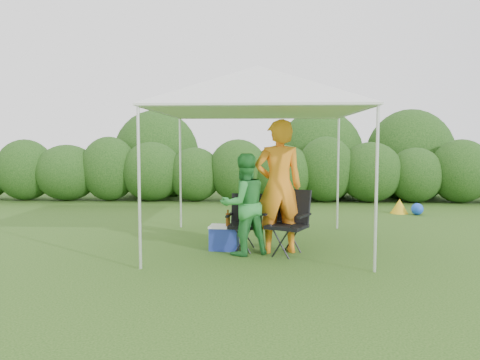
{
  "coord_description": "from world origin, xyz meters",
  "views": [
    {
      "loc": [
        0.08,
        -6.88,
        1.64
      ],
      "look_at": [
        -0.28,
        0.4,
        1.05
      ],
      "focal_mm": 35.0,
      "sensor_mm": 36.0,
      "label": 1
    }
  ],
  "objects_px": {
    "chair_left": "(245,218)",
    "cooler": "(224,237)",
    "chair_right": "(289,218)",
    "woman": "(244,204)",
    "man": "(279,186)",
    "canopy": "(258,89)"
  },
  "relations": [
    {
      "from": "chair_left",
      "to": "cooler",
      "type": "bearing_deg",
      "value": -163.1
    },
    {
      "from": "chair_right",
      "to": "chair_left",
      "type": "distance_m",
      "value": 0.71
    },
    {
      "from": "chair_right",
      "to": "woman",
      "type": "distance_m",
      "value": 0.7
    },
    {
      "from": "man",
      "to": "woman",
      "type": "height_order",
      "value": "man"
    },
    {
      "from": "chair_right",
      "to": "man",
      "type": "distance_m",
      "value": 0.49
    },
    {
      "from": "man",
      "to": "woman",
      "type": "bearing_deg",
      "value": 7.43
    },
    {
      "from": "man",
      "to": "chair_left",
      "type": "bearing_deg",
      "value": -30.22
    },
    {
      "from": "chair_right",
      "to": "man",
      "type": "bearing_deg",
      "value": 179.98
    },
    {
      "from": "canopy",
      "to": "man",
      "type": "distance_m",
      "value": 1.58
    },
    {
      "from": "cooler",
      "to": "chair_left",
      "type": "bearing_deg",
      "value": 15.13
    },
    {
      "from": "chair_right",
      "to": "woman",
      "type": "height_order",
      "value": "woman"
    },
    {
      "from": "canopy",
      "to": "chair_left",
      "type": "height_order",
      "value": "canopy"
    },
    {
      "from": "chair_left",
      "to": "woman",
      "type": "distance_m",
      "value": 0.43
    },
    {
      "from": "chair_left",
      "to": "woman",
      "type": "bearing_deg",
      "value": -84.86
    },
    {
      "from": "canopy",
      "to": "woman",
      "type": "bearing_deg",
      "value": -106.65
    },
    {
      "from": "chair_left",
      "to": "man",
      "type": "distance_m",
      "value": 0.73
    },
    {
      "from": "chair_left",
      "to": "cooler",
      "type": "distance_m",
      "value": 0.44
    },
    {
      "from": "chair_left",
      "to": "cooler",
      "type": "height_order",
      "value": "chair_left"
    },
    {
      "from": "man",
      "to": "cooler",
      "type": "distance_m",
      "value": 1.15
    },
    {
      "from": "man",
      "to": "chair_right",
      "type": "bearing_deg",
      "value": 142.5
    },
    {
      "from": "man",
      "to": "cooler",
      "type": "bearing_deg",
      "value": -18.91
    },
    {
      "from": "chair_left",
      "to": "woman",
      "type": "xyz_separation_m",
      "value": [
        -0.01,
        -0.34,
        0.26
      ]
    }
  ]
}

